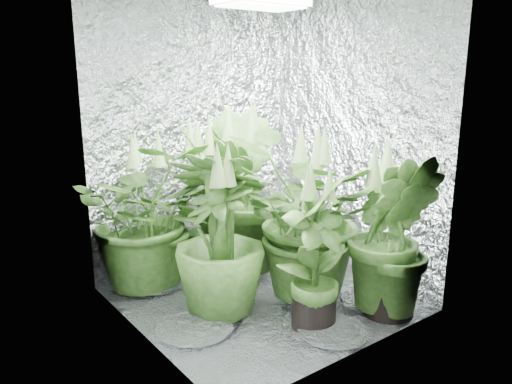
{
  "coord_description": "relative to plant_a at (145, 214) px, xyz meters",
  "views": [
    {
      "loc": [
        -1.81,
        -2.35,
        1.44
      ],
      "look_at": [
        -0.04,
        0.0,
        0.72
      ],
      "focal_mm": 35.0,
      "sensor_mm": 36.0,
      "label": 1
    }
  ],
  "objects": [
    {
      "name": "ground",
      "position": [
        0.49,
        -0.61,
        -0.51
      ],
      "size": [
        1.6,
        1.6,
        0.0
      ],
      "primitive_type": "plane",
      "color": "white",
      "rests_on": "ground"
    },
    {
      "name": "walls",
      "position": [
        0.49,
        -0.61,
        0.49
      ],
      "size": [
        1.62,
        1.62,
        2.0
      ],
      "color": "white",
      "rests_on": "ground"
    },
    {
      "name": "plant_a",
      "position": [
        0.0,
        0.0,
        0.0
      ],
      "size": [
        1.07,
        1.07,
        1.08
      ],
      "rotation": [
        0.0,
        0.0,
        6.05
      ],
      "color": "black",
      "rests_on": "ground"
    },
    {
      "name": "plant_b",
      "position": [
        0.41,
        -0.1,
        0.02
      ],
      "size": [
        0.78,
        0.78,
        1.14
      ],
      "rotation": [
        0.0,
        0.0,
        0.83
      ],
      "color": "black",
      "rests_on": "ground"
    },
    {
      "name": "plant_c",
      "position": [
        0.67,
        -0.16,
        0.06
      ],
      "size": [
        0.79,
        0.79,
        1.24
      ],
      "rotation": [
        0.0,
        0.0,
        1.88
      ],
      "color": "black",
      "rests_on": "ground"
    },
    {
      "name": "plant_d",
      "position": [
        0.18,
        -0.62,
        -0.02
      ],
      "size": [
        0.77,
        0.77,
        1.07
      ],
      "rotation": [
        0.0,
        0.0,
        2.28
      ],
      "color": "black",
      "rests_on": "ground"
    },
    {
      "name": "plant_e",
      "position": [
        0.75,
        -0.77,
        0.03
      ],
      "size": [
        1.15,
        1.15,
        1.14
      ],
      "rotation": [
        0.0,
        0.0,
        3.41
      ],
      "color": "black",
      "rests_on": "ground"
    },
    {
      "name": "plant_f",
      "position": [
        0.52,
        -1.08,
        -0.07
      ],
      "size": [
        0.64,
        0.64,
        0.96
      ],
      "rotation": [
        0.0,
        0.0,
        3.7
      ],
      "color": "black",
      "rests_on": "ground"
    },
    {
      "name": "plant_g",
      "position": [
        0.99,
        -1.23,
        -0.03
      ],
      "size": [
        0.74,
        0.74,
        1.07
      ],
      "rotation": [
        0.0,
        0.0,
        5.35
      ],
      "color": "black",
      "rests_on": "ground"
    },
    {
      "name": "circulation_fan",
      "position": [
        1.11,
        -0.33,
        -0.37
      ],
      "size": [
        0.15,
        0.28,
        0.33
      ],
      "rotation": [
        0.0,
        0.0,
        0.21
      ],
      "color": "black",
      "rests_on": "ground"
    },
    {
      "name": "plant_label",
      "position": [
        1.06,
        -1.26,
        -0.21
      ],
      "size": [
        0.04,
        0.02,
        0.07
      ],
      "primitive_type": "cube",
      "rotation": [
        -0.21,
        0.0,
        -0.04
      ],
      "color": "white",
      "rests_on": "plant_g"
    }
  ]
}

